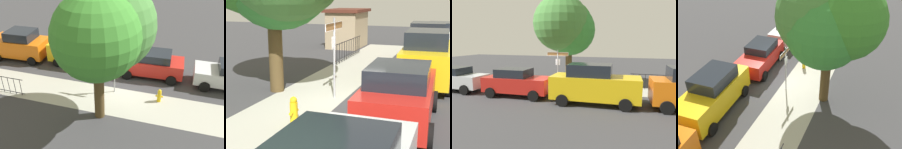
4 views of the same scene
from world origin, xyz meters
TOP-DOWN VIEW (x-y plane):
  - ground_plane at (0.00, 0.00)m, footprint 60.00×60.00m
  - sidewalk_strip at (2.00, 1.30)m, footprint 24.00×2.60m
  - street_sign at (0.50, 0.40)m, footprint 1.55×0.07m
  - shade_tree at (0.45, 2.57)m, footprint 4.53×5.43m
  - car_red at (-1.25, -2.12)m, footprint 4.14×2.07m
  - car_yellow at (3.55, -2.38)m, footprint 4.75×2.12m
  - car_orange at (8.36, -1.96)m, footprint 4.11×2.33m
  - fire_hydrant at (-2.15, 0.60)m, footprint 0.42×0.22m

SIDE VIEW (x-z plane):
  - ground_plane at x=0.00m, z-range 0.00..0.00m
  - sidewalk_strip at x=2.00m, z-range 0.00..0.00m
  - fire_hydrant at x=-2.15m, z-range -0.01..0.77m
  - car_red at x=-1.25m, z-range 0.02..1.73m
  - car_orange at x=8.36m, z-range -0.01..2.12m
  - car_yellow at x=3.55m, z-range -0.01..2.16m
  - street_sign at x=0.50m, z-range 0.59..3.35m
  - shade_tree at x=0.45m, z-range 1.13..7.89m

